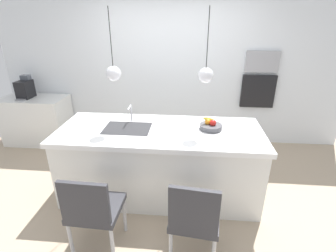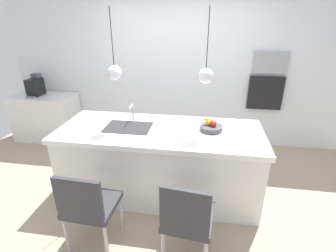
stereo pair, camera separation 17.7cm
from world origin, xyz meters
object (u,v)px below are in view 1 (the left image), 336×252
Objects in this scene: coffee_machine at (25,89)px; microwave at (262,61)px; oven at (258,91)px; fruit_bowl at (211,126)px; chair_near at (93,209)px; chair_middle at (195,216)px.

microwave is (4.01, 0.30, 0.47)m from coffee_machine.
microwave reaches higher than oven.
microwave is (0.90, 1.51, 0.53)m from fruit_bowl.
coffee_machine is 3.05m from chair_near.
coffee_machine reaches higher than chair_middle.
oven is at bearing 4.24° from coffee_machine.
microwave is 2.94m from chair_middle.
fruit_bowl is 1.76m from oven.
microwave is at bearing 0.00° from oven.
coffee_machine reaches higher than fruit_bowl.
coffee_machine is at bearing -175.76° from microwave.
microwave reaches higher than chair_middle.
microwave reaches higher than chair_near.
chair_near is at bearing 179.78° from chair_middle.
fruit_bowl is at bearing -120.65° from oven.
oven is 3.28m from chair_near.
fruit_bowl is at bearing 42.85° from chair_near.
fruit_bowl is at bearing 80.20° from chair_middle.
microwave is 0.50m from oven.
coffee_machine is 4.02m from oven.
coffee_machine is at bearing 158.69° from fruit_bowl.
chair_near is at bearing -128.31° from microwave.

